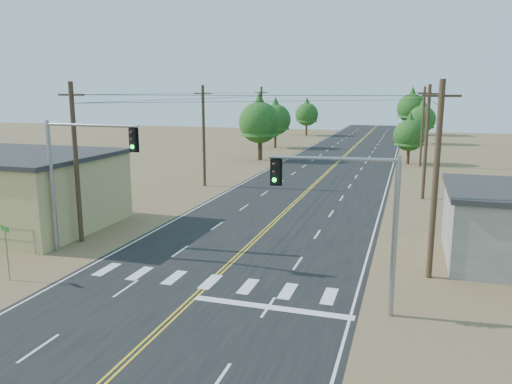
% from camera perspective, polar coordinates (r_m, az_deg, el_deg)
% --- Properties ---
extents(ground, '(220.00, 220.00, 0.00)m').
position_cam_1_polar(ground, '(19.15, -14.91, -18.45)').
color(ground, brown).
rests_on(ground, ground).
extents(road, '(15.00, 200.00, 0.02)m').
position_cam_1_polar(road, '(45.82, 5.29, -0.44)').
color(road, black).
rests_on(road, ground).
extents(utility_pole_left_near, '(1.80, 0.30, 10.00)m').
position_cam_1_polar(utility_pole_left_near, '(32.82, -19.88, 3.24)').
color(utility_pole_left_near, '#4C3826').
rests_on(utility_pole_left_near, ground).
extents(utility_pole_left_mid, '(1.80, 0.30, 10.00)m').
position_cam_1_polar(utility_pole_left_mid, '(50.13, -6.00, 6.48)').
color(utility_pole_left_mid, '#4C3826').
rests_on(utility_pole_left_mid, ground).
extents(utility_pole_left_far, '(1.80, 0.30, 10.00)m').
position_cam_1_polar(utility_pole_left_far, '(68.91, 0.61, 7.89)').
color(utility_pole_left_far, '#4C3826').
rests_on(utility_pole_left_far, ground).
extents(utility_pole_right_near, '(1.80, 0.30, 10.00)m').
position_cam_1_polar(utility_pole_right_near, '(26.28, 19.84, 1.34)').
color(utility_pole_right_near, '#4C3826').
rests_on(utility_pole_right_near, ground).
extents(utility_pole_right_mid, '(1.80, 0.30, 10.00)m').
position_cam_1_polar(utility_pole_right_mid, '(46.11, 18.88, 5.50)').
color(utility_pole_right_mid, '#4C3826').
rests_on(utility_pole_right_mid, ground).
extents(utility_pole_right_far, '(1.80, 0.30, 10.00)m').
position_cam_1_polar(utility_pole_right_far, '(66.04, 18.49, 7.15)').
color(utility_pole_right_far, '#4C3826').
rests_on(utility_pole_right_far, ground).
extents(signal_mast_left, '(6.25, 0.80, 7.80)m').
position_cam_1_polar(signal_mast_left, '(30.22, -19.99, 2.84)').
color(signal_mast_left, gray).
rests_on(signal_mast_left, ground).
extents(signal_mast_right, '(5.37, 0.93, 6.89)m').
position_cam_1_polar(signal_mast_right, '(21.14, 11.60, -1.87)').
color(signal_mast_right, gray).
rests_on(signal_mast_right, ground).
extents(street_sign, '(0.79, 0.38, 2.85)m').
position_cam_1_polar(street_sign, '(28.06, -26.65, -5.33)').
color(street_sign, gray).
rests_on(street_sign, ground).
extents(tree_left_near, '(5.65, 5.65, 9.42)m').
position_cam_1_polar(tree_left_near, '(68.94, 0.40, 8.43)').
color(tree_left_near, '#3F2D1E').
rests_on(tree_left_near, ground).
extents(tree_left_mid, '(5.14, 5.14, 8.56)m').
position_cam_1_polar(tree_left_mid, '(84.25, 2.23, 8.62)').
color(tree_left_mid, '#3F2D1E').
rests_on(tree_left_mid, ground).
extents(tree_left_far, '(4.90, 4.90, 8.17)m').
position_cam_1_polar(tree_left_far, '(108.58, 5.82, 9.08)').
color(tree_left_far, '#3F2D1E').
rests_on(tree_left_far, ground).
extents(tree_right_near, '(4.10, 4.10, 6.83)m').
position_cam_1_polar(tree_right_near, '(68.37, 17.15, 6.56)').
color(tree_right_near, '#3F2D1E').
rests_on(tree_right_near, ground).
extents(tree_right_mid, '(4.83, 4.83, 8.06)m').
position_cam_1_polar(tree_right_mid, '(95.36, 18.45, 8.19)').
color(tree_right_mid, '#3F2D1E').
rests_on(tree_right_mid, ground).
extents(tree_right_far, '(6.28, 6.28, 10.46)m').
position_cam_1_polar(tree_right_far, '(114.57, 17.39, 9.45)').
color(tree_right_far, '#3F2D1E').
rests_on(tree_right_far, ground).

